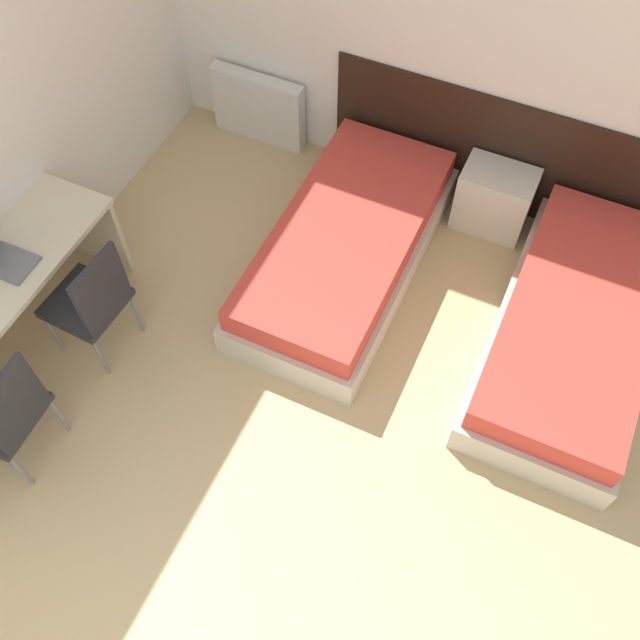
% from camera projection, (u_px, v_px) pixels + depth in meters
% --- Properties ---
extents(wall_back, '(5.12, 0.05, 2.70)m').
position_uv_depth(wall_back, '(446.00, 23.00, 4.50)').
color(wall_back, white).
rests_on(wall_back, ground_plane).
extents(headboard_panel, '(2.67, 0.03, 0.95)m').
position_uv_depth(headboard_panel, '(509.00, 159.00, 5.07)').
color(headboard_panel, black).
rests_on(headboard_panel, ground_plane).
extents(bed_near_window, '(0.96, 2.02, 0.45)m').
position_uv_depth(bed_near_window, '(346.00, 248.00, 4.95)').
color(bed_near_window, beige).
rests_on(bed_near_window, ground_plane).
extents(bed_near_door, '(0.96, 2.02, 0.45)m').
position_uv_depth(bed_near_door, '(574.00, 330.00, 4.58)').
color(bed_near_door, beige).
rests_on(bed_near_door, ground_plane).
extents(nightstand, '(0.52, 0.34, 0.51)m').
position_uv_depth(nightstand, '(494.00, 199.00, 5.15)').
color(nightstand, beige).
rests_on(nightstand, ground_plane).
extents(radiator, '(0.77, 0.12, 0.58)m').
position_uv_depth(radiator, '(259.00, 108.00, 5.64)').
color(radiator, silver).
rests_on(radiator, ground_plane).
extents(chair_near_laptop, '(0.46, 0.46, 0.94)m').
position_uv_depth(chair_near_laptop, '(91.00, 300.00, 4.35)').
color(chair_near_laptop, '#232328').
rests_on(chair_near_laptop, ground_plane).
extents(chair_near_notebook, '(0.45, 0.45, 0.94)m').
position_uv_depth(chair_near_notebook, '(4.00, 411.00, 3.93)').
color(chair_near_notebook, '#232328').
rests_on(chair_near_notebook, ground_plane).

